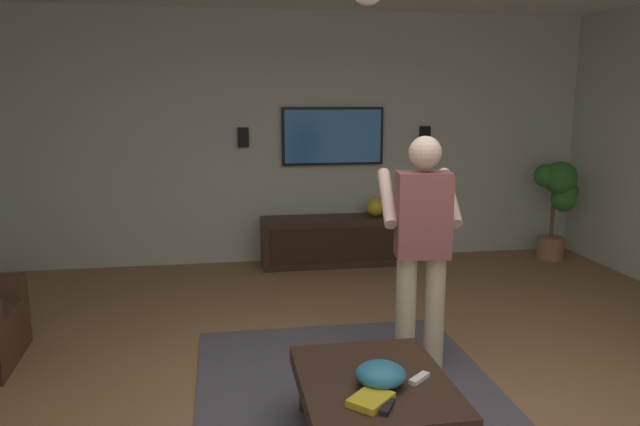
# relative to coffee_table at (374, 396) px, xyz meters

# --- Properties ---
(ground_plane) EXTENTS (8.84, 8.84, 0.00)m
(ground_plane) POSITION_rel_coffee_table_xyz_m (0.27, -0.15, -0.30)
(ground_plane) COLOR olive
(wall_back_tv) EXTENTS (0.10, 6.93, 2.84)m
(wall_back_tv) POSITION_rel_coffee_table_xyz_m (4.00, -0.15, 1.13)
(wall_back_tv) COLOR #B2B7AD
(wall_back_tv) RESTS_ON ground
(area_rug) EXTENTS (3.15, 1.97, 0.01)m
(area_rug) POSITION_rel_coffee_table_xyz_m (0.20, -0.00, -0.29)
(area_rug) COLOR #514C56
(area_rug) RESTS_ON ground
(coffee_table) EXTENTS (1.00, 0.80, 0.40)m
(coffee_table) POSITION_rel_coffee_table_xyz_m (0.00, 0.00, 0.00)
(coffee_table) COLOR #332116
(coffee_table) RESTS_ON ground
(media_console) EXTENTS (0.45, 1.70, 0.55)m
(media_console) POSITION_rel_coffee_table_xyz_m (3.67, -0.50, -0.02)
(media_console) COLOR #332116
(media_console) RESTS_ON ground
(tv) EXTENTS (0.05, 1.17, 0.66)m
(tv) POSITION_rel_coffee_table_xyz_m (3.91, -0.50, 1.16)
(tv) COLOR black
(person_standing) EXTENTS (0.58, 0.59, 1.64)m
(person_standing) POSITION_rel_coffee_table_xyz_m (0.90, -0.56, 0.64)
(person_standing) COLOR #C6B793
(person_standing) RESTS_ON ground
(potted_plant_tall) EXTENTS (0.41, 0.51, 1.17)m
(potted_plant_tall) POSITION_rel_coffee_table_xyz_m (3.45, -3.08, 0.47)
(potted_plant_tall) COLOR #9E6B4C
(potted_plant_tall) RESTS_ON ground
(bowl) EXTENTS (0.27, 0.27, 0.12)m
(bowl) POSITION_rel_coffee_table_xyz_m (-0.08, -0.01, 0.16)
(bowl) COLOR teal
(bowl) RESTS_ON coffee_table
(remote_white) EXTENTS (0.13, 0.14, 0.02)m
(remote_white) POSITION_rel_coffee_table_xyz_m (-0.06, -0.23, 0.12)
(remote_white) COLOR white
(remote_white) RESTS_ON coffee_table
(remote_black) EXTENTS (0.15, 0.11, 0.02)m
(remote_black) POSITION_rel_coffee_table_xyz_m (-0.33, 0.02, 0.12)
(remote_black) COLOR black
(remote_black) RESTS_ON coffee_table
(book) EXTENTS (0.27, 0.27, 0.04)m
(book) POSITION_rel_coffee_table_xyz_m (-0.26, 0.08, 0.12)
(book) COLOR gold
(book) RESTS_ON coffee_table
(vase_round) EXTENTS (0.22, 0.22, 0.22)m
(vase_round) POSITION_rel_coffee_table_xyz_m (3.68, -0.96, 0.36)
(vase_round) COLOR gold
(vase_round) RESTS_ON media_console
(wall_speaker_left) EXTENTS (0.06, 0.12, 0.22)m
(wall_speaker_left) POSITION_rel_coffee_table_xyz_m (3.92, -1.61, 1.15)
(wall_speaker_left) COLOR black
(wall_speaker_right) EXTENTS (0.06, 0.12, 0.22)m
(wall_speaker_right) POSITION_rel_coffee_table_xyz_m (3.92, 0.52, 1.15)
(wall_speaker_right) COLOR black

